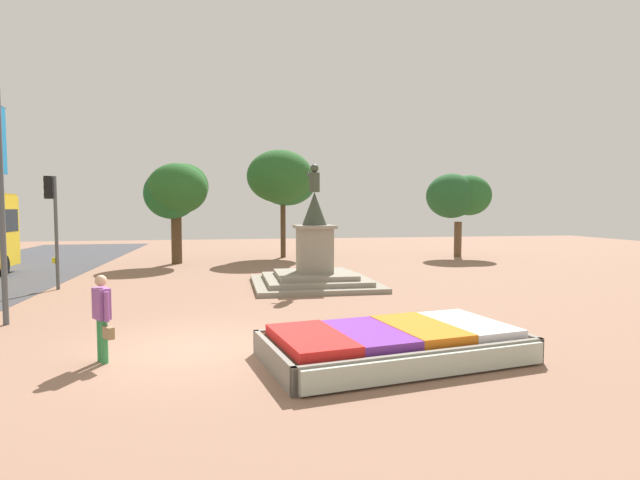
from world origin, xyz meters
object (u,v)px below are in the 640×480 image
statue_monument (315,264)px  traffic_light_far_corner (53,212)px  flower_planter (395,344)px  banner_pole (1,195)px  pedestrian_with_handbag (102,314)px

statue_monument → traffic_light_far_corner: 9.53m
statue_monument → traffic_light_far_corner: bearing=174.8°
flower_planter → statue_monument: 9.30m
flower_planter → banner_pole: 10.15m
flower_planter → statue_monument: (0.07, 9.29, 0.52)m
statue_monument → banner_pole: size_ratio=0.78×
banner_pole → pedestrian_with_handbag: size_ratio=3.52×
flower_planter → banner_pole: banner_pole is taller
banner_pole → traffic_light_far_corner: bearing=96.3°
flower_planter → traffic_light_far_corner: traffic_light_far_corner is taller
statue_monument → pedestrian_with_handbag: 10.13m
traffic_light_far_corner → pedestrian_with_handbag: traffic_light_far_corner is taller
flower_planter → pedestrian_with_handbag: 5.57m
statue_monument → pedestrian_with_handbag: bearing=-123.2°
traffic_light_far_corner → banner_pole: bearing=-83.7°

